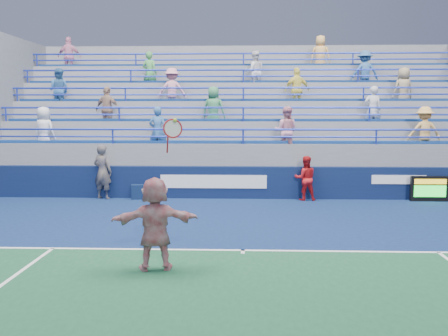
{
  "coord_description": "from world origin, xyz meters",
  "views": [
    {
      "loc": [
        -0.01,
        -10.34,
        2.95
      ],
      "look_at": [
        -0.5,
        2.5,
        1.5
      ],
      "focal_mm": 40.0,
      "sensor_mm": 36.0,
      "label": 1
    }
  ],
  "objects_px": {
    "line_judge": "(103,172)",
    "ball_girl": "(305,178)",
    "serve_speed_board": "(429,189)",
    "judge_chair": "(139,190)",
    "tennis_player": "(155,223)"
  },
  "relations": [
    {
      "from": "tennis_player",
      "to": "ball_girl",
      "type": "xyz_separation_m",
      "value": [
        3.71,
        7.49,
        -0.14
      ]
    },
    {
      "from": "tennis_player",
      "to": "judge_chair",
      "type": "bearing_deg",
      "value": 104.04
    },
    {
      "from": "tennis_player",
      "to": "line_judge",
      "type": "height_order",
      "value": "tennis_player"
    },
    {
      "from": "serve_speed_board",
      "to": "judge_chair",
      "type": "distance_m",
      "value": 9.67
    },
    {
      "from": "judge_chair",
      "to": "tennis_player",
      "type": "height_order",
      "value": "tennis_player"
    },
    {
      "from": "serve_speed_board",
      "to": "judge_chair",
      "type": "relative_size",
      "value": 1.37
    },
    {
      "from": "line_judge",
      "to": "ball_girl",
      "type": "height_order",
      "value": "line_judge"
    },
    {
      "from": "ball_girl",
      "to": "serve_speed_board",
      "type": "bearing_deg",
      "value": 177.17
    },
    {
      "from": "serve_speed_board",
      "to": "ball_girl",
      "type": "distance_m",
      "value": 4.07
    },
    {
      "from": "serve_speed_board",
      "to": "line_judge",
      "type": "height_order",
      "value": "line_judge"
    },
    {
      "from": "judge_chair",
      "to": "line_judge",
      "type": "relative_size",
      "value": 0.48
    },
    {
      "from": "judge_chair",
      "to": "ball_girl",
      "type": "bearing_deg",
      "value": -1.19
    },
    {
      "from": "judge_chair",
      "to": "line_judge",
      "type": "bearing_deg",
      "value": -175.81
    },
    {
      "from": "tennis_player",
      "to": "line_judge",
      "type": "relative_size",
      "value": 1.53
    },
    {
      "from": "line_judge",
      "to": "tennis_player",
      "type": "bearing_deg",
      "value": 131.47
    }
  ]
}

